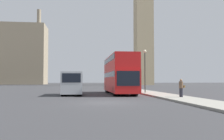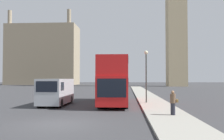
{
  "view_description": "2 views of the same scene",
  "coord_description": "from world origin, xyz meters",
  "px_view_note": "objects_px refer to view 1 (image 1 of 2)",
  "views": [
    {
      "loc": [
        -1.73,
        -17.72,
        1.56
      ],
      "look_at": [
        1.82,
        11.39,
        2.79
      ],
      "focal_mm": 40.0,
      "sensor_mm": 36.0,
      "label": 1
    },
    {
      "loc": [
        3.76,
        -13.41,
        2.47
      ],
      "look_at": [
        1.97,
        17.41,
        3.52
      ],
      "focal_mm": 40.0,
      "sensor_mm": 36.0,
      "label": 2
    }
  ],
  "objects_px": {
    "pedestrian": "(181,88)",
    "street_lamp": "(145,64)",
    "red_double_decker_bus": "(119,73)",
    "white_van": "(72,83)"
  },
  "relations": [
    {
      "from": "white_van",
      "to": "pedestrian",
      "type": "distance_m",
      "value": 11.4
    },
    {
      "from": "white_van",
      "to": "street_lamp",
      "type": "bearing_deg",
      "value": 11.87
    },
    {
      "from": "white_van",
      "to": "street_lamp",
      "type": "xyz_separation_m",
      "value": [
        8.38,
        1.76,
        2.21
      ]
    },
    {
      "from": "white_van",
      "to": "pedestrian",
      "type": "xyz_separation_m",
      "value": [
        9.42,
        -6.41,
        -0.39
      ]
    },
    {
      "from": "red_double_decker_bus",
      "to": "pedestrian",
      "type": "relative_size",
      "value": 7.32
    },
    {
      "from": "pedestrian",
      "to": "street_lamp",
      "type": "distance_m",
      "value": 8.63
    },
    {
      "from": "red_double_decker_bus",
      "to": "street_lamp",
      "type": "height_order",
      "value": "street_lamp"
    },
    {
      "from": "red_double_decker_bus",
      "to": "white_van",
      "type": "bearing_deg",
      "value": -160.53
    },
    {
      "from": "white_van",
      "to": "pedestrian",
      "type": "bearing_deg",
      "value": -34.21
    },
    {
      "from": "pedestrian",
      "to": "street_lamp",
      "type": "bearing_deg",
      "value": 97.31
    }
  ]
}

